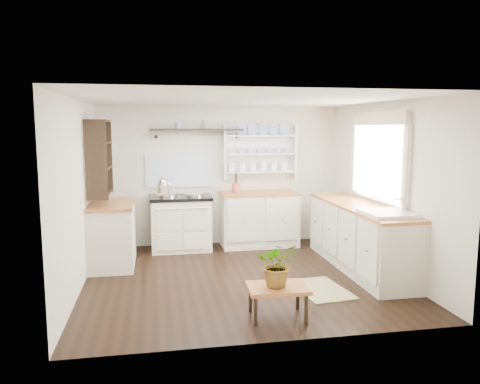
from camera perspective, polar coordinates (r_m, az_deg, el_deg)
name	(u,v)px	position (r m, az deg, el deg)	size (l,w,h in m)	color
floor	(241,277)	(6.26, 0.11, -10.35)	(4.00, 3.80, 0.01)	black
wall_back	(220,176)	(7.86, -2.40, 1.98)	(4.00, 0.02, 2.30)	beige
wall_right	(385,187)	(6.66, 17.30, 0.55)	(0.02, 3.80, 2.30)	beige
wall_left	(78,195)	(5.97, -19.11, -0.33)	(0.02, 3.80, 2.30)	beige
ceiling	(241,100)	(5.95, 0.12, 11.17)	(4.00, 3.80, 0.01)	white
window	(378,156)	(6.73, 16.47, 4.21)	(0.08, 1.55, 1.22)	white
aga_cooker	(181,222)	(7.58, -7.20, -3.69)	(0.98, 0.68, 0.90)	white
back_cabinets	(259,218)	(7.78, 2.33, -3.22)	(1.27, 0.63, 0.90)	silver
right_cabinets	(360,236)	(6.73, 14.39, -5.23)	(0.62, 2.43, 0.90)	silver
belfast_sink	(387,223)	(6.01, 17.49, -3.60)	(0.55, 0.60, 0.45)	white
left_cabinets	(113,233)	(6.94, -15.28, -4.87)	(0.62, 1.13, 0.90)	silver
plate_rack	(259,151)	(7.91, 2.31, 4.96)	(1.20, 0.22, 0.90)	white
high_shelf	(197,130)	(7.65, -5.30, 7.48)	(1.50, 0.29, 0.16)	black
left_shelving	(99,157)	(6.80, -16.79, 4.11)	(0.28, 0.80, 1.05)	black
kettle	(163,186)	(7.35, -9.41, 0.68)	(0.20, 0.20, 0.24)	silver
utensil_crock	(236,187)	(7.70, -0.54, 0.58)	(0.12, 0.12, 0.14)	#A8493D
center_table	(278,290)	(4.94, 4.62, -11.86)	(0.64, 0.47, 0.34)	brown
potted_plant	(278,264)	(4.86, 4.65, -8.76)	(0.42, 0.37, 0.47)	#3F7233
floor_rug	(321,289)	(5.88, 9.85, -11.62)	(0.55, 0.85, 0.02)	olive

